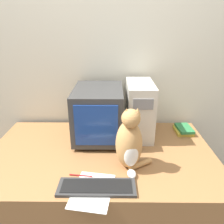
% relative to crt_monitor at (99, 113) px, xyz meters
% --- Properties ---
extents(wall_back, '(7.00, 0.05, 2.50)m').
position_rel_crt_monitor_xyz_m(wall_back, '(0.02, 0.33, 0.32)').
color(wall_back, beige).
rests_on(wall_back, ground_plane).
extents(desk, '(1.61, 0.96, 0.72)m').
position_rel_crt_monitor_xyz_m(desk, '(0.02, -0.22, -0.57)').
color(desk, olive).
rests_on(desk, ground_plane).
extents(crt_monitor, '(0.37, 0.49, 0.40)m').
position_rel_crt_monitor_xyz_m(crt_monitor, '(0.00, 0.00, 0.00)').
color(crt_monitor, '#333333').
rests_on(crt_monitor, desk).
extents(computer_tower, '(0.20, 0.40, 0.43)m').
position_rel_crt_monitor_xyz_m(computer_tower, '(0.32, 0.05, 0.01)').
color(computer_tower, beige).
rests_on(computer_tower, desk).
extents(keyboard, '(0.43, 0.14, 0.02)m').
position_rel_crt_monitor_xyz_m(keyboard, '(0.03, -0.60, -0.20)').
color(keyboard, '#2D2D2D').
rests_on(keyboard, desk).
extents(cat, '(0.25, 0.25, 0.41)m').
position_rel_crt_monitor_xyz_m(cat, '(0.21, -0.40, -0.03)').
color(cat, '#B7844C').
rests_on(cat, desk).
extents(book_stack, '(0.14, 0.19, 0.05)m').
position_rel_crt_monitor_xyz_m(book_stack, '(0.71, 0.08, -0.18)').
color(book_stack, gold).
rests_on(book_stack, desk).
extents(pen, '(0.14, 0.03, 0.01)m').
position_rel_crt_monitor_xyz_m(pen, '(-0.08, -0.49, -0.20)').
color(pen, maroon).
rests_on(pen, desk).
extents(paper_sheet, '(0.25, 0.32, 0.00)m').
position_rel_crt_monitor_xyz_m(paper_sheet, '(0.00, -0.61, -0.21)').
color(paper_sheet, white).
rests_on(paper_sheet, desk).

